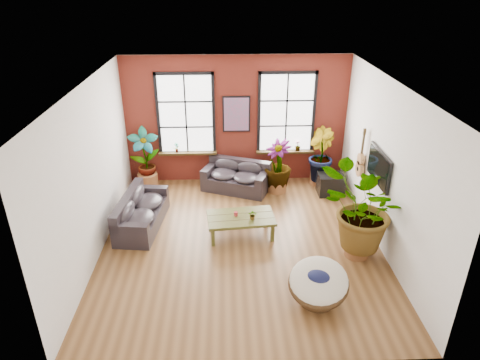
% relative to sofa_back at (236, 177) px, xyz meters
% --- Properties ---
extents(room, '(6.04, 6.54, 3.54)m').
position_rel_sofa_back_xyz_m(room, '(0.02, -2.45, 1.38)').
color(room, brown).
rests_on(room, ground).
extents(sofa_back, '(1.93, 1.43, 0.80)m').
position_rel_sofa_back_xyz_m(sofa_back, '(0.00, 0.00, 0.00)').
color(sofa_back, black).
rests_on(sofa_back, ground).
extents(sofa_left, '(1.04, 2.05, 0.78)m').
position_rel_sofa_back_xyz_m(sofa_left, '(-2.30, -1.80, -0.01)').
color(sofa_left, black).
rests_on(sofa_left, ground).
extents(coffee_table, '(1.56, 0.99, 0.57)m').
position_rel_sofa_back_xyz_m(coffee_table, '(0.03, -2.27, 0.06)').
color(coffee_table, '#434418').
rests_on(coffee_table, ground).
extents(papasan_chair, '(1.39, 1.39, 0.81)m').
position_rel_sofa_back_xyz_m(papasan_chair, '(1.32, -4.51, 0.05)').
color(papasan_chair, '#432C17').
rests_on(papasan_chair, ground).
extents(poster, '(0.74, 0.06, 0.98)m').
position_rel_sofa_back_xyz_m(poster, '(0.02, 0.58, 1.59)').
color(poster, black).
rests_on(poster, room).
extents(tv_wall_unit, '(0.13, 1.86, 1.20)m').
position_rel_sofa_back_xyz_m(tv_wall_unit, '(2.96, -2.00, 1.18)').
color(tv_wall_unit, black).
rests_on(tv_wall_unit, room).
extents(media_box, '(0.67, 0.56, 0.56)m').
position_rel_sofa_back_xyz_m(media_box, '(2.50, -0.36, -0.08)').
color(media_box, black).
rests_on(media_box, ground).
extents(pot_back_left, '(0.69, 0.69, 0.40)m').
position_rel_sofa_back_xyz_m(pot_back_left, '(-2.44, 0.23, -0.16)').
color(pot_back_left, brown).
rests_on(pot_back_left, ground).
extents(pot_back_right, '(0.56, 0.56, 0.35)m').
position_rel_sofa_back_xyz_m(pot_back_right, '(2.31, 0.25, -0.19)').
color(pot_back_right, brown).
rests_on(pot_back_right, ground).
extents(pot_right_wall, '(0.50, 0.50, 0.36)m').
position_rel_sofa_back_xyz_m(pot_right_wall, '(2.43, -3.14, -0.18)').
color(pot_right_wall, brown).
rests_on(pot_right_wall, ground).
extents(pot_mid, '(0.61, 0.61, 0.37)m').
position_rel_sofa_back_xyz_m(pot_mid, '(1.09, -0.16, -0.18)').
color(pot_mid, brown).
rests_on(pot_mid, ground).
extents(floor_plant_back_left, '(0.93, 0.75, 1.54)m').
position_rel_sofa_back_xyz_m(floor_plant_back_left, '(-2.46, 0.26, 0.56)').
color(floor_plant_back_left, '#1E4A13').
rests_on(floor_plant_back_left, ground).
extents(floor_plant_back_right, '(0.81, 0.93, 1.47)m').
position_rel_sofa_back_xyz_m(floor_plant_back_right, '(2.29, 0.24, 0.52)').
color(floor_plant_back_right, '#1E4A13').
rests_on(floor_plant_back_right, ground).
extents(floor_plant_right_wall, '(2.13, 2.05, 1.82)m').
position_rel_sofa_back_xyz_m(floor_plant_right_wall, '(2.44, -3.15, 0.71)').
color(floor_plant_right_wall, '#1E4A13').
rests_on(floor_plant_right_wall, ground).
extents(floor_plant_mid, '(1.03, 1.03, 1.31)m').
position_rel_sofa_back_xyz_m(floor_plant_mid, '(1.09, -0.14, 0.43)').
color(floor_plant_mid, '#1E4A13').
rests_on(floor_plant_mid, ground).
extents(table_plant, '(0.22, 0.20, 0.22)m').
position_rel_sofa_back_xyz_m(table_plant, '(0.29, -2.39, 0.22)').
color(table_plant, '#1E4A13').
rests_on(table_plant, coffee_table).
extents(sill_plant_left, '(0.17, 0.17, 0.27)m').
position_rel_sofa_back_xyz_m(sill_plant_left, '(-1.63, 0.53, 0.67)').
color(sill_plant_left, '#1E4A13').
rests_on(sill_plant_left, room).
extents(sill_plant_right, '(0.19, 0.19, 0.27)m').
position_rel_sofa_back_xyz_m(sill_plant_right, '(1.72, 0.53, 0.67)').
color(sill_plant_right, '#1E4A13').
rests_on(sill_plant_right, room).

